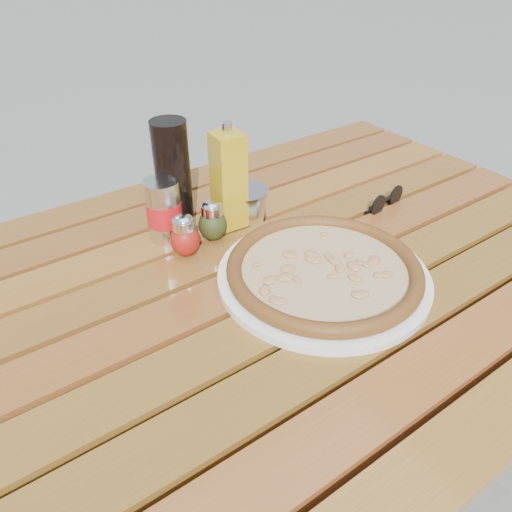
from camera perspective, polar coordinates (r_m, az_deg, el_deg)
ground at (r=1.44m, az=0.52°, el=-26.74°), size 60.00×60.00×0.00m
table at (r=0.91m, az=0.74°, el=-6.07°), size 1.40×0.90×0.75m
plate at (r=0.86m, az=7.69°, el=-2.34°), size 0.43×0.43×0.01m
pizza at (r=0.85m, az=7.77°, el=-1.49°), size 0.44×0.44×0.03m
pepper_shaker at (r=0.91m, az=-8.15°, el=2.28°), size 0.06×0.06×0.08m
oregano_shaker at (r=0.94m, az=-4.99°, el=4.01°), size 0.06×0.06×0.08m
dark_bottle at (r=0.95m, az=-9.43°, el=8.74°), size 0.07×0.07×0.22m
soda_can at (r=0.95m, az=-10.43°, el=5.13°), size 0.07×0.07×0.12m
olive_oil_cruet at (r=0.96m, az=-3.14°, el=8.62°), size 0.06×0.06×0.21m
parmesan_tin at (r=1.02m, az=-1.25°, el=6.17°), size 0.12×0.12×0.07m
sunglasses at (r=1.09m, az=14.65°, el=6.15°), size 0.11×0.04×0.04m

